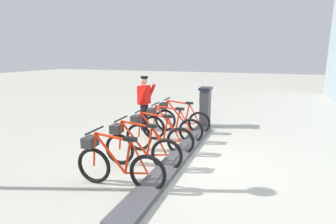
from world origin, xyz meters
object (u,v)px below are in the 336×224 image
at_px(bike_docked_1, 169,126).
at_px(bike_docked_3, 139,147).
at_px(payment_kiosk, 205,106).
at_px(bike_docked_2, 156,135).
at_px(bike_docked_0, 179,118).
at_px(bike_docked_4, 116,164).
at_px(worker_near_rack, 144,101).

distance_m(bike_docked_1, bike_docked_3, 1.80).
relative_size(payment_kiosk, bike_docked_2, 0.74).
relative_size(bike_docked_1, bike_docked_2, 1.00).
height_order(bike_docked_2, bike_docked_3, same).
bearing_deg(bike_docked_2, bike_docked_1, -90.00).
bearing_deg(bike_docked_0, bike_docked_2, 90.00).
bearing_deg(bike_docked_1, bike_docked_3, 90.00).
height_order(bike_docked_4, worker_near_rack, worker_near_rack).
distance_m(bike_docked_0, bike_docked_3, 2.71).
distance_m(bike_docked_2, bike_docked_4, 1.80).
height_order(payment_kiosk, bike_docked_0, payment_kiosk).
xyz_separation_m(payment_kiosk, bike_docked_3, (0.57, 3.62, -0.24)).
bearing_deg(bike_docked_2, bike_docked_3, 90.00).
xyz_separation_m(payment_kiosk, bike_docked_0, (0.57, 0.91, -0.24)).
xyz_separation_m(bike_docked_2, worker_near_rack, (1.09, -1.68, 0.48)).
relative_size(bike_docked_4, worker_near_rack, 1.04).
relative_size(bike_docked_0, bike_docked_3, 1.00).
bearing_deg(bike_docked_2, bike_docked_0, -90.00).
distance_m(bike_docked_1, bike_docked_2, 0.90).
bearing_deg(bike_docked_1, bike_docked_0, -90.00).
distance_m(bike_docked_3, bike_docked_4, 0.90).
bearing_deg(bike_docked_1, worker_near_rack, -35.56).
relative_size(bike_docked_2, bike_docked_4, 1.00).
xyz_separation_m(payment_kiosk, bike_docked_1, (0.57, 1.81, -0.24)).
bearing_deg(payment_kiosk, bike_docked_1, 72.51).
distance_m(bike_docked_0, bike_docked_1, 0.90).
relative_size(bike_docked_1, worker_near_rack, 1.04).
bearing_deg(bike_docked_1, bike_docked_2, 90.00).
relative_size(bike_docked_2, bike_docked_3, 1.00).
relative_size(bike_docked_1, bike_docked_4, 1.00).
bearing_deg(bike_docked_0, bike_docked_1, 90.00).
bearing_deg(bike_docked_4, bike_docked_3, -90.00).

